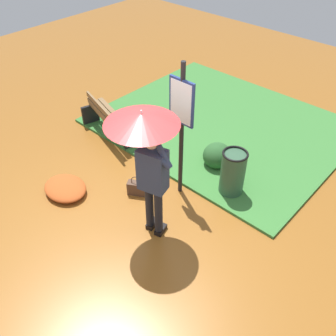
{
  "coord_description": "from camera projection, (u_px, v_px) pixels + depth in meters",
  "views": [
    {
      "loc": [
        -2.96,
        2.53,
        4.33
      ],
      "look_at": [
        -0.1,
        -0.59,
        0.85
      ],
      "focal_mm": 40.06,
      "sensor_mm": 36.0,
      "label": 1
    }
  ],
  "objects": [
    {
      "name": "park_bench",
      "position": [
        108.0,
        119.0,
        7.35
      ],
      "size": [
        1.44,
        0.75,
        0.75
      ],
      "color": "black",
      "rests_on": "ground_plane"
    },
    {
      "name": "info_sign_post",
      "position": [
        182.0,
        117.0,
        5.44
      ],
      "size": [
        0.44,
        0.07,
        2.3
      ],
      "color": "black",
      "rests_on": "ground_plane"
    },
    {
      "name": "grass_verge",
      "position": [
        222.0,
        124.0,
        7.91
      ],
      "size": [
        4.8,
        4.0,
        0.05
      ],
      "color": "#387533",
      "rests_on": "ground_plane"
    },
    {
      "name": "ground_plane",
      "position": [
        137.0,
        226.0,
        5.74
      ],
      "size": [
        18.0,
        18.0,
        0.0
      ],
      "primitive_type": "plane",
      "color": "brown"
    },
    {
      "name": "handbag",
      "position": [
        137.0,
        188.0,
        6.22
      ],
      "size": [
        0.33,
        0.27,
        0.37
      ],
      "color": "#4C3323",
      "rests_on": "ground_plane"
    },
    {
      "name": "person_with_umbrella",
      "position": [
        147.0,
        145.0,
        4.73
      ],
      "size": [
        0.96,
        0.96,
        2.04
      ],
      "color": "black",
      "rests_on": "ground_plane"
    },
    {
      "name": "trash_bin",
      "position": [
        233.0,
        173.0,
        6.06
      ],
      "size": [
        0.42,
        0.42,
        0.83
      ],
      "color": "#2D5138",
      "rests_on": "ground_plane"
    },
    {
      "name": "leaf_pile_by_bench",
      "position": [
        65.0,
        188.0,
        6.27
      ],
      "size": [
        0.79,
        0.63,
        0.17
      ],
      "color": "#B74C1E",
      "rests_on": "ground_plane"
    },
    {
      "name": "shrub_cluster",
      "position": [
        216.0,
        155.0,
        6.76
      ],
      "size": [
        0.57,
        0.52,
        0.46
      ],
      "color": "#285628",
      "rests_on": "ground_plane"
    }
  ]
}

